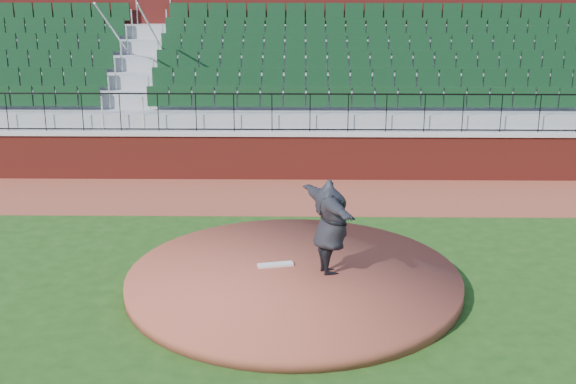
# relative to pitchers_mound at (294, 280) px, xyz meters

# --- Properties ---
(ground) EXTENTS (90.00, 90.00, 0.00)m
(ground) POSITION_rel_pitchers_mound_xyz_m (-0.12, 0.08, -0.12)
(ground) COLOR #1B3F12
(ground) RESTS_ON ground
(warning_track) EXTENTS (34.00, 3.20, 0.01)m
(warning_track) POSITION_rel_pitchers_mound_xyz_m (-0.12, 5.48, -0.12)
(warning_track) COLOR brown
(warning_track) RESTS_ON ground
(field_wall) EXTENTS (34.00, 0.35, 1.20)m
(field_wall) POSITION_rel_pitchers_mound_xyz_m (-0.12, 7.08, 0.47)
(field_wall) COLOR maroon
(field_wall) RESTS_ON ground
(wall_cap) EXTENTS (34.00, 0.45, 0.10)m
(wall_cap) POSITION_rel_pitchers_mound_xyz_m (-0.12, 7.08, 1.12)
(wall_cap) COLOR #B7B7B7
(wall_cap) RESTS_ON field_wall
(wall_railing) EXTENTS (34.00, 0.05, 1.00)m
(wall_railing) POSITION_rel_pitchers_mound_xyz_m (-0.12, 7.08, 1.67)
(wall_railing) COLOR black
(wall_railing) RESTS_ON wall_cap
(seating_stands) EXTENTS (34.00, 5.10, 4.60)m
(seating_stands) POSITION_rel_pitchers_mound_xyz_m (-0.12, 9.80, 2.18)
(seating_stands) COLOR gray
(seating_stands) RESTS_ON ground
(concourse_wall) EXTENTS (34.00, 0.50, 5.50)m
(concourse_wall) POSITION_rel_pitchers_mound_xyz_m (-0.12, 12.60, 2.62)
(concourse_wall) COLOR maroon
(concourse_wall) RESTS_ON ground
(pitchers_mound) EXTENTS (5.98, 5.98, 0.25)m
(pitchers_mound) POSITION_rel_pitchers_mound_xyz_m (0.00, 0.00, 0.00)
(pitchers_mound) COLOR brown
(pitchers_mound) RESTS_ON ground
(pitching_rubber) EXTENTS (0.67, 0.30, 0.04)m
(pitching_rubber) POSITION_rel_pitchers_mound_xyz_m (-0.34, 0.37, 0.15)
(pitching_rubber) COLOR silver
(pitching_rubber) RESTS_ON pitchers_mound
(pitcher) EXTENTS (1.27, 2.22, 1.75)m
(pitcher) POSITION_rel_pitchers_mound_xyz_m (0.64, 0.07, 1.00)
(pitcher) COLOR black
(pitcher) RESTS_ON pitchers_mound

